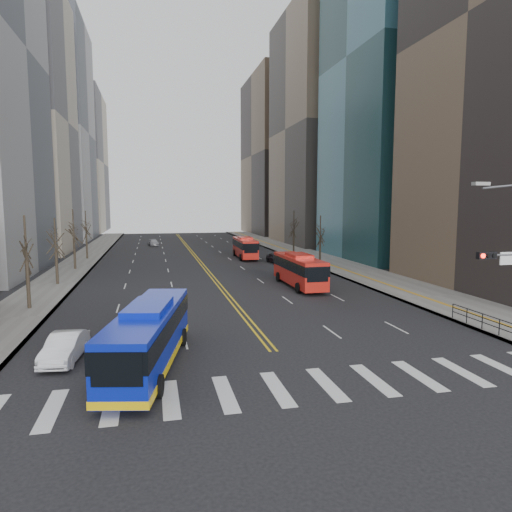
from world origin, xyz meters
TOP-DOWN VIEW (x-y plane):
  - ground at (0.00, 0.00)m, footprint 220.00×220.00m
  - sidewalk_right at (17.50, 45.00)m, footprint 7.00×130.00m
  - sidewalk_left at (-16.50, 45.00)m, footprint 5.00×130.00m
  - crosswalk at (0.00, 0.00)m, footprint 26.70×4.00m
  - centerline at (0.00, 55.00)m, footprint 0.55×100.00m
  - office_towers at (0.12, 68.51)m, footprint 83.00×134.00m
  - pedestrian_railing at (14.30, 6.00)m, footprint 0.06×6.06m
  - street_trees at (-7.18, 34.55)m, footprint 35.20×47.20m
  - blue_bus at (-6.78, 4.00)m, footprint 4.67×11.52m
  - red_bus_near at (7.67, 23.92)m, footprint 2.70×10.34m
  - red_bus_far at (7.14, 48.36)m, footprint 2.84×10.21m
  - car_white at (-11.14, 6.00)m, footprint 2.06×4.57m
  - car_dark_mid at (10.14, 41.77)m, footprint 2.06×4.32m
  - car_silver at (-6.28, 72.23)m, footprint 2.19×4.30m
  - car_dark_far at (12.50, 68.81)m, footprint 3.24×4.41m

SIDE VIEW (x-z plane):
  - ground at x=0.00m, z-range 0.00..0.00m
  - crosswalk at x=0.00m, z-range 0.00..0.01m
  - centerline at x=0.00m, z-range 0.00..0.01m
  - sidewalk_right at x=17.50m, z-range 0.00..0.15m
  - sidewalk_left at x=-16.50m, z-range 0.00..0.15m
  - car_dark_far at x=12.50m, z-range 0.00..1.11m
  - car_silver at x=-6.28m, z-range 0.00..1.19m
  - car_dark_mid at x=10.14m, z-range 0.00..1.43m
  - car_white at x=-11.14m, z-range 0.00..1.46m
  - pedestrian_railing at x=14.30m, z-range 0.31..1.33m
  - blue_bus at x=-6.78m, z-range 0.08..3.38m
  - red_bus_far at x=7.14m, z-range 0.19..3.43m
  - red_bus_near at x=7.67m, z-range 0.19..3.49m
  - street_trees at x=-7.18m, z-range 1.07..8.67m
  - office_towers at x=0.12m, z-range -5.08..52.92m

